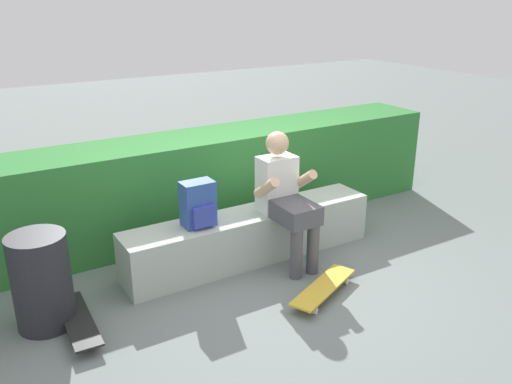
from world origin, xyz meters
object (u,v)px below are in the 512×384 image
at_px(skateboard_near_person, 323,287).
at_px(backpack_on_bench, 198,205).
at_px(bench_main, 251,236).
at_px(skateboard_beside_bench, 78,321).
at_px(person_skater, 286,195).
at_px(trash_bin, 42,281).

relative_size(skateboard_near_person, backpack_on_bench, 2.03).
xyz_separation_m(bench_main, skateboard_near_person, (0.17, -0.89, -0.16)).
bearing_deg(skateboard_beside_bench, backpack_on_bench, 15.13).
bearing_deg(backpack_on_bench, person_skater, -14.74).
relative_size(person_skater, skateboard_near_person, 1.50).
xyz_separation_m(bench_main, trash_bin, (-1.88, -0.13, 0.14)).
xyz_separation_m(person_skater, skateboard_beside_bench, (-1.93, -0.11, -0.59)).
distance_m(skateboard_beside_bench, trash_bin, 0.40).
bearing_deg(skateboard_near_person, backpack_on_bench, 128.35).
xyz_separation_m(skateboard_near_person, backpack_on_bench, (-0.70, 0.88, 0.58)).
bearing_deg(bench_main, skateboard_near_person, -79.23).
bearing_deg(bench_main, backpack_on_bench, -178.98).
xyz_separation_m(skateboard_beside_bench, backpack_on_bench, (1.17, 0.32, 0.58)).
height_order(skateboard_near_person, skateboard_beside_bench, same).
bearing_deg(backpack_on_bench, trash_bin, -174.89).
height_order(bench_main, skateboard_near_person, bench_main).
xyz_separation_m(person_skater, trash_bin, (-2.12, 0.08, -0.29)).
relative_size(bench_main, skateboard_beside_bench, 3.04).
height_order(bench_main, trash_bin, trash_bin).
bearing_deg(trash_bin, backpack_on_bench, 5.11).
distance_m(person_skater, skateboard_near_person, 0.90).
height_order(backpack_on_bench, trash_bin, backpack_on_bench).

